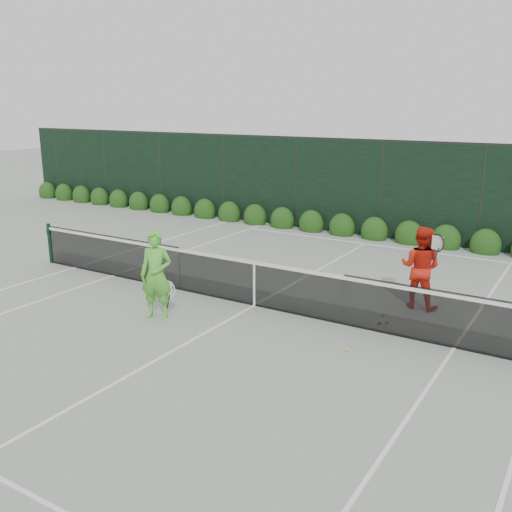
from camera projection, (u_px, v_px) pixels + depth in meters
The scene contains 8 objects.
ground at pixel (254, 306), 12.04m from camera, with size 80.00×80.00×0.00m, color gray.
tennis_net at pixel (253, 282), 11.91m from camera, with size 12.90×0.10×1.07m.
player_woman at pixel (156, 275), 11.19m from camera, with size 0.75×0.62×1.77m.
player_man at pixel (420, 267), 11.75m from camera, with size 0.93×0.68×1.73m.
court_lines at pixel (254, 305), 12.04m from camera, with size 11.03×23.83×0.01m.
windscreen_fence at pixel (168, 268), 9.41m from camera, with size 32.00×21.07×3.06m.
hedge_row at pixel (374, 232), 17.85m from camera, with size 31.66×0.65×0.94m.
tennis_balls at pixel (375, 326), 10.84m from camera, with size 0.27×1.98×0.07m.
Camera 1 is at (5.98, -9.64, 4.16)m, focal length 40.00 mm.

